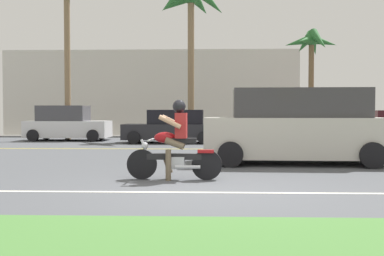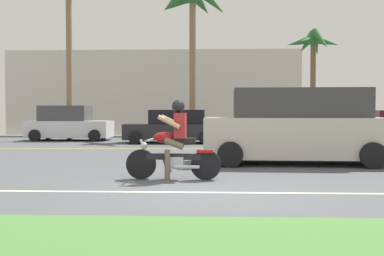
% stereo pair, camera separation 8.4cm
% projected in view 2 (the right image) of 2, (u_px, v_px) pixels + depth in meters
% --- Properties ---
extents(ground, '(56.00, 30.00, 0.04)m').
position_uv_depth(ground, '(208.00, 170.00, 10.86)').
color(ground, '#4C4F54').
extents(lane_line_near, '(50.40, 0.12, 0.01)m').
position_uv_depth(lane_line_near, '(206.00, 192.00, 7.69)').
color(lane_line_near, silver).
rests_on(lane_line_near, ground).
extents(lane_line_far, '(50.40, 0.12, 0.01)m').
position_uv_depth(lane_line_far, '(209.00, 149.00, 16.80)').
color(lane_line_far, yellow).
rests_on(lane_line_far, ground).
extents(motorcyclist, '(1.93, 0.63, 1.61)m').
position_uv_depth(motorcyclist, '(174.00, 146.00, 9.16)').
color(motorcyclist, black).
rests_on(motorcyclist, ground).
extents(suv_nearby, '(5.00, 2.34, 1.98)m').
position_uv_depth(suv_nearby, '(296.00, 127.00, 12.06)').
color(suv_nearby, beige).
rests_on(suv_nearby, ground).
extents(parked_car_0, '(3.91, 1.96, 1.68)m').
position_uv_depth(parked_car_0, '(69.00, 124.00, 22.05)').
color(parked_car_0, silver).
rests_on(parked_car_0, ground).
extents(parked_car_1, '(4.20, 1.85, 1.47)m').
position_uv_depth(parked_car_1, '(174.00, 127.00, 20.27)').
color(parked_car_1, '#232328').
rests_on(parked_car_1, ground).
extents(parked_car_2, '(3.76, 2.01, 1.43)m').
position_uv_depth(parked_car_2, '(293.00, 129.00, 19.13)').
color(parked_car_2, beige).
rests_on(parked_car_2, ground).
extents(palm_tree_1, '(3.62, 3.79, 7.95)m').
position_uv_depth(palm_tree_1, '(193.00, 8.00, 22.87)').
color(palm_tree_1, '#846B4C').
rests_on(palm_tree_1, ground).
extents(palm_tree_2, '(2.77, 2.70, 5.58)m').
position_uv_depth(palm_tree_2, '(313.00, 48.00, 22.84)').
color(palm_tree_2, brown).
rests_on(palm_tree_2, ground).
extents(building_far, '(17.63, 4.00, 5.06)m').
position_uv_depth(building_far, '(156.00, 94.00, 28.89)').
color(building_far, beige).
rests_on(building_far, ground).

